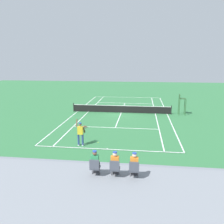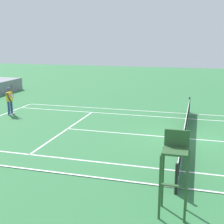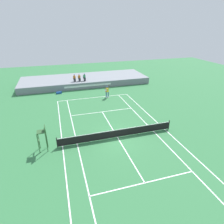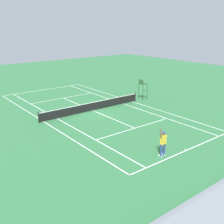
# 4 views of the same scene
# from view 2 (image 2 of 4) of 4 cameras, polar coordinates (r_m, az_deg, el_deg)

# --- Properties ---
(ground_plane) EXTENTS (80.00, 80.00, 0.00)m
(ground_plane) POSITION_cam_2_polar(r_m,az_deg,el_deg) (16.15, 13.21, -4.83)
(ground_plane) COLOR #337542
(court) EXTENTS (11.08, 23.88, 0.03)m
(court) POSITION_cam_2_polar(r_m,az_deg,el_deg) (16.15, 13.21, -4.80)
(court) COLOR #337542
(court) RESTS_ON ground
(net) EXTENTS (11.98, 0.10, 1.07)m
(net) POSITION_cam_2_polar(r_m,az_deg,el_deg) (16.00, 13.31, -3.05)
(net) COLOR black
(net) RESTS_ON ground
(tennis_player) EXTENTS (0.76, 0.63, 2.08)m
(tennis_player) POSITION_cam_2_polar(r_m,az_deg,el_deg) (21.46, -18.30, 2.08)
(tennis_player) COLOR navy
(tennis_player) RESTS_ON ground
(tennis_ball) EXTENTS (0.07, 0.07, 0.07)m
(tennis_ball) POSITION_cam_2_polar(r_m,az_deg,el_deg) (20.30, -18.16, -1.32)
(tennis_ball) COLOR #D1E533
(tennis_ball) RESTS_ON ground
(umpire_chair) EXTENTS (0.77, 0.77, 2.44)m
(umpire_chair) POSITION_cam_2_polar(r_m,az_deg,el_deg) (8.96, 11.52, -9.15)
(umpire_chair) COLOR #2D562D
(umpire_chair) RESTS_ON ground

